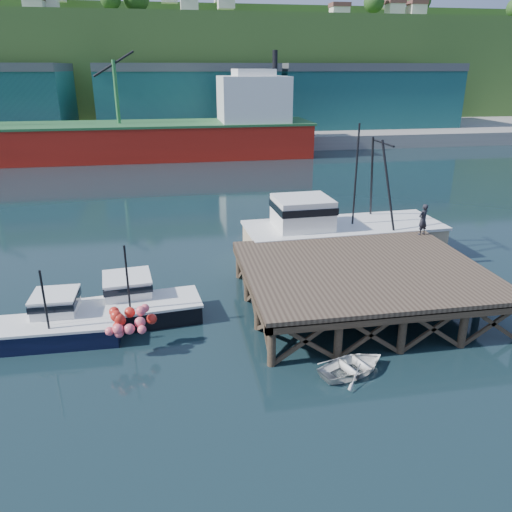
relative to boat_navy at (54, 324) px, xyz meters
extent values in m
plane|color=black|center=(9.42, 0.87, -0.75)|extent=(300.00, 300.00, 0.00)
cube|color=brown|center=(14.92, 0.87, 1.25)|extent=(12.00, 10.00, 0.25)
cube|color=#473828|center=(14.92, -3.98, 1.00)|extent=(12.00, 0.30, 0.35)
cylinder|color=#473828|center=(9.22, -3.83, 0.05)|extent=(0.36, 0.36, 2.60)
cylinder|color=#473828|center=(9.22, 5.57, 0.05)|extent=(0.36, 0.36, 2.60)
cylinder|color=#473828|center=(20.62, 5.57, 0.05)|extent=(0.36, 0.36, 2.60)
cube|color=gray|center=(9.42, 70.87, 0.25)|extent=(160.00, 40.00, 2.00)
cube|color=#1C5C5A|center=(9.42, 65.87, 5.75)|extent=(28.00, 16.00, 9.00)
cube|color=#1C5C5A|center=(39.42, 65.87, 5.75)|extent=(30.00, 16.00, 9.00)
cube|color=red|center=(-2.58, 48.87, 1.45)|extent=(55.00, 9.50, 4.40)
cube|color=#26592D|center=(-2.58, 48.87, 3.75)|extent=(55.50, 10.00, 0.30)
cube|color=silver|center=(17.42, 48.87, 6.75)|extent=(9.00, 9.00, 6.00)
cube|color=silver|center=(17.42, 48.87, 10.05)|extent=(5.00, 7.00, 1.20)
cylinder|color=black|center=(20.42, 48.87, 11.75)|extent=(0.70, 0.70, 2.50)
cube|color=#2D511E|center=(9.42, 100.87, 10.25)|extent=(220.00, 50.00, 22.00)
cube|color=black|center=(0.00, -0.27, -0.29)|extent=(5.83, 2.17, 0.90)
cube|color=silver|center=(0.00, -0.27, 0.18)|extent=(5.95, 2.22, 0.12)
cube|color=silver|center=(0.01, 0.77, 0.61)|extent=(1.92, 1.92, 0.90)
cube|color=black|center=(0.01, 0.77, 0.81)|extent=(2.02, 2.02, 0.30)
cylinder|color=black|center=(-0.01, -0.85, 1.56)|extent=(0.10, 0.10, 2.80)
cube|color=black|center=(3.28, 1.06, -0.29)|extent=(6.82, 3.16, 0.91)
cube|color=silver|center=(3.28, 1.06, 0.19)|extent=(6.96, 3.22, 0.12)
cube|color=silver|center=(3.15, 2.24, 0.62)|extent=(2.42, 2.42, 0.91)
cube|color=black|center=(3.15, 2.24, 0.83)|extent=(2.56, 2.56, 0.30)
cylinder|color=black|center=(3.35, 0.40, 1.79)|extent=(0.10, 0.10, 3.24)
sphere|color=#FA5C6B|center=(3.07, -1.77, 0.37)|extent=(0.43, 0.43, 0.43)
sphere|color=#FA5C6B|center=(3.99, -1.57, 0.57)|extent=(0.43, 0.43, 0.43)
sphere|color=red|center=(3.58, -2.08, 0.78)|extent=(0.43, 0.43, 0.43)
cube|color=#D5B88A|center=(16.38, 7.94, 0.27)|extent=(12.58, 4.82, 2.03)
cube|color=silver|center=(16.38, 7.94, 1.34)|extent=(12.82, 5.05, 0.17)
cube|color=silver|center=(13.56, 7.94, 2.30)|extent=(3.52, 3.30, 2.03)
cube|color=black|center=(13.56, 7.94, 2.75)|extent=(3.64, 3.42, 0.45)
cylinder|color=black|center=(16.95, 7.94, 4.33)|extent=(0.12, 0.12, 6.77)
imported|color=silver|center=(12.36, -4.93, -0.44)|extent=(3.52, 2.99, 0.62)
imported|color=black|center=(20.32, 5.27, 2.32)|extent=(0.81, 0.69, 1.88)
camera|label=1|loc=(5.52, -21.20, 10.82)|focal=35.00mm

